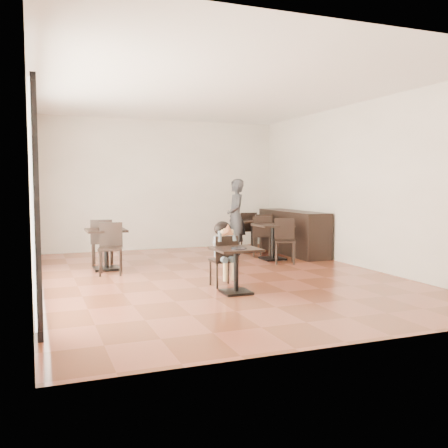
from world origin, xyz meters
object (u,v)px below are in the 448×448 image
cafe_table_left (106,249)px  child_table (236,271)px  chair_left_b (110,249)px  chair_back_a (247,230)px  adult_patron (236,217)px  chair_left_a (102,242)px  chair_mid_a (262,236)px  child (223,254)px  chair_mid_b (285,241)px  cafe_table_mid (273,242)px  chair_back_b (266,235)px  cafe_table_back (253,236)px  child_chair (223,261)px

cafe_table_left → child_table: bearing=-61.4°
chair_left_b → chair_back_a: size_ratio=1.02×
adult_patron → chair_left_a: (-3.08, -0.46, -0.40)m
chair_mid_a → chair_left_a: chair_left_a is taller
child → chair_mid_b: (1.99, 1.66, -0.06)m
cafe_table_left → chair_mid_a: (3.51, 0.54, 0.07)m
cafe_table_mid → chair_mid_a: 0.56m
chair_left_a → chair_back_b: 3.73m
child_table → child: (0.00, 0.55, 0.17)m
cafe_table_left → chair_left_a: 0.56m
chair_mid_a → chair_back_a: bearing=-75.1°
chair_back_b → chair_mid_b: bearing=-89.2°
chair_mid_a → chair_back_b: 0.32m
cafe_table_mid → chair_back_a: chair_back_a is taller
cafe_table_mid → cafe_table_back: (0.13, 1.33, -0.00)m
child → chair_left_a: 3.16m
cafe_table_mid → cafe_table_left: cafe_table_left is taller
child_chair → chair_mid_a: chair_mid_a is taller
cafe_table_left → cafe_table_back: (3.64, 1.31, -0.01)m
chair_mid_b → chair_back_b: 1.35m
child_chair → chair_mid_b: 2.60m
chair_back_a → chair_left_b: bearing=43.1°
chair_mid_a → chair_mid_b: (0.00, -1.10, 0.00)m
adult_patron → cafe_table_back: bearing=128.4°
cafe_table_mid → chair_back_b: (0.22, 0.78, 0.08)m
chair_back_a → chair_back_b: size_ratio=1.00×
child_table → adult_patron: bearing=67.6°
child_chair → cafe_table_left: child_chair is taller
child → chair_back_b: bearing=53.5°
chair_left_b → child: bearing=-36.0°
child_chair → cafe_table_mid: size_ratio=1.08×
adult_patron → cafe_table_left: bearing=-61.6°
chair_mid_a → chair_left_b: (-3.51, -1.09, 0.01)m
child_table → cafe_table_left: (-1.52, 2.78, 0.04)m
chair_left_b → adult_patron: bearing=38.8°
cafe_table_left → chair_mid_a: 3.55m
chair_left_b → chair_back_b: (3.73, 1.31, -0.01)m
child → cafe_table_mid: (1.99, 2.21, -0.14)m
cafe_table_mid → chair_mid_b: bearing=-90.0°
chair_back_b → cafe_table_back: bearing=109.6°
child → cafe_table_back: 4.13m
child_chair → chair_mid_a: (1.99, 2.76, 0.05)m
cafe_table_back → chair_left_b: (-3.64, -1.86, 0.08)m
child_table → adult_patron: 4.13m
child_table → chair_left_a: bearing=114.5°
adult_patron → chair_back_b: 0.81m
chair_mid_b → child: bearing=-116.0°
chair_left_b → cafe_table_left: bearing=101.9°
child_chair → chair_back_b: size_ratio=0.90×
chair_left_a → chair_back_a: size_ratio=1.02×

